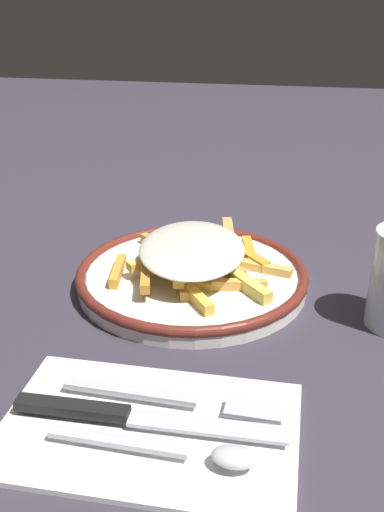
{
  "coord_description": "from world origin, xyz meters",
  "views": [
    {
      "loc": [
        0.58,
        0.1,
        0.32
      ],
      "look_at": [
        0.0,
        0.0,
        0.04
      ],
      "focal_mm": 42.48,
      "sensor_mm": 36.0,
      "label": 1
    }
  ],
  "objects_px": {
    "fries_heap": "(195,256)",
    "knife": "(124,415)",
    "spoon": "(187,451)",
    "fork": "(172,398)",
    "napkin": "(149,426)",
    "plate": "(192,276)"
  },
  "relations": [
    {
      "from": "fries_heap",
      "to": "napkin",
      "type": "relative_size",
      "value": 0.89
    },
    {
      "from": "fork",
      "to": "knife",
      "type": "height_order",
      "value": "knife"
    },
    {
      "from": "fries_heap",
      "to": "spoon",
      "type": "xyz_separation_m",
      "value": [
        0.27,
        0.04,
        -0.02
      ]
    },
    {
      "from": "plate",
      "to": "spoon",
      "type": "xyz_separation_m",
      "value": [
        0.27,
        0.04,
        0.0
      ]
    },
    {
      "from": "napkin",
      "to": "knife",
      "type": "height_order",
      "value": "knife"
    },
    {
      "from": "fries_heap",
      "to": "knife",
      "type": "relative_size",
      "value": 0.95
    },
    {
      "from": "napkin",
      "to": "fork",
      "type": "xyz_separation_m",
      "value": [
        -0.03,
        0.01,
        0.01
      ]
    },
    {
      "from": "plate",
      "to": "spoon",
      "type": "bearing_deg",
      "value": 9.18
    },
    {
      "from": "plate",
      "to": "napkin",
      "type": "bearing_deg",
      "value": 1.96
    },
    {
      "from": "fork",
      "to": "spoon",
      "type": "height_order",
      "value": "spoon"
    },
    {
      "from": "fries_heap",
      "to": "knife",
      "type": "bearing_deg",
      "value": -3.34
    },
    {
      "from": "fries_heap",
      "to": "fork",
      "type": "relative_size",
      "value": 1.14
    },
    {
      "from": "knife",
      "to": "plate",
      "type": "bearing_deg",
      "value": 177.37
    },
    {
      "from": "napkin",
      "to": "knife",
      "type": "relative_size",
      "value": 1.07
    },
    {
      "from": "knife",
      "to": "napkin",
      "type": "bearing_deg",
      "value": 89.96
    },
    {
      "from": "spoon",
      "to": "fork",
      "type": "bearing_deg",
      "value": -158.31
    },
    {
      "from": "napkin",
      "to": "fork",
      "type": "distance_m",
      "value": 0.03
    },
    {
      "from": "fries_heap",
      "to": "knife",
      "type": "height_order",
      "value": "fries_heap"
    },
    {
      "from": "plate",
      "to": "fork",
      "type": "height_order",
      "value": "plate"
    },
    {
      "from": "fork",
      "to": "knife",
      "type": "bearing_deg",
      "value": -48.61
    },
    {
      "from": "napkin",
      "to": "spoon",
      "type": "bearing_deg",
      "value": 49.69
    },
    {
      "from": "fries_heap",
      "to": "spoon",
      "type": "distance_m",
      "value": 0.27
    }
  ]
}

